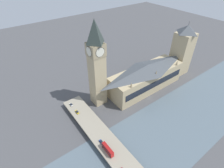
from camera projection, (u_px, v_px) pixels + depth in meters
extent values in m
plane|color=#4C4C4F|center=(150.00, 98.00, 169.99)|extent=(600.00, 600.00, 0.00)
cube|color=slate|center=(181.00, 121.00, 147.29)|extent=(58.44, 360.00, 0.30)
cube|color=tan|center=(146.00, 79.00, 176.92)|extent=(24.39, 80.86, 22.03)
cube|color=black|center=(155.00, 84.00, 168.33)|extent=(0.40, 74.39, 6.61)
pyramid|color=#474C51|center=(148.00, 67.00, 168.56)|extent=(23.91, 79.24, 5.77)
cone|color=#9E8966|center=(177.00, 63.00, 176.20)|extent=(2.20, 2.20, 5.00)
cone|color=#9E8966|center=(156.00, 73.00, 161.60)|extent=(2.20, 2.20, 5.00)
cone|color=#9E8966|center=(131.00, 85.00, 147.00)|extent=(2.20, 2.20, 5.00)
cube|color=tan|center=(97.00, 76.00, 148.99)|extent=(11.52, 11.52, 59.19)
cube|color=tan|center=(96.00, 49.00, 134.30)|extent=(12.22, 12.22, 10.37)
cylinder|color=black|center=(100.00, 52.00, 130.49)|extent=(0.50, 7.90, 7.90)
cylinder|color=silver|center=(100.00, 52.00, 130.41)|extent=(0.62, 7.32, 7.32)
cylinder|color=black|center=(92.00, 47.00, 138.11)|extent=(0.50, 7.90, 7.90)
cylinder|color=silver|center=(92.00, 47.00, 138.19)|extent=(0.62, 7.32, 7.32)
cylinder|color=black|center=(102.00, 47.00, 137.12)|extent=(7.90, 0.50, 7.90)
cylinder|color=silver|center=(102.00, 47.00, 137.18)|extent=(7.32, 0.62, 7.32)
cylinder|color=black|center=(89.00, 51.00, 131.48)|extent=(7.90, 0.50, 7.90)
cylinder|color=silver|center=(89.00, 52.00, 131.42)|extent=(7.32, 0.62, 7.32)
pyramid|color=#2D3833|center=(95.00, 31.00, 125.70)|extent=(11.76, 11.76, 18.22)
cube|color=tan|center=(181.00, 54.00, 194.72)|extent=(17.82, 17.82, 47.13)
pyramid|color=#474C51|center=(188.00, 29.00, 178.12)|extent=(17.82, 17.82, 8.02)
cylinder|color=#333338|center=(189.00, 23.00, 174.51)|extent=(0.30, 0.30, 4.00)
cube|color=gray|center=(122.00, 163.00, 115.80)|extent=(3.00, 13.78, 3.79)
cube|color=gray|center=(83.00, 116.00, 149.26)|extent=(3.00, 13.78, 3.79)
cube|color=gray|center=(122.00, 161.00, 114.30)|extent=(148.89, 16.21, 1.20)
cube|color=red|center=(108.00, 150.00, 118.15)|extent=(11.19, 2.44, 1.98)
cube|color=black|center=(108.00, 150.00, 117.91)|extent=(10.07, 2.50, 0.87)
cube|color=red|center=(108.00, 149.00, 116.86)|extent=(10.97, 2.44, 2.32)
cube|color=black|center=(108.00, 148.00, 116.79)|extent=(10.07, 2.50, 1.12)
cube|color=#A01515|center=(108.00, 147.00, 116.11)|extent=(10.86, 2.32, 0.16)
cylinder|color=black|center=(105.00, 145.00, 122.21)|extent=(1.15, 0.28, 1.15)
cylinder|color=black|center=(103.00, 147.00, 121.15)|extent=(1.15, 0.28, 1.15)
cylinder|color=black|center=(113.00, 155.00, 116.28)|extent=(1.15, 0.28, 1.15)
cylinder|color=black|center=(110.00, 157.00, 115.22)|extent=(1.15, 0.28, 1.15)
cylinder|color=black|center=(122.00, 168.00, 109.62)|extent=(0.61, 0.22, 0.61)
cube|color=navy|center=(101.00, 142.00, 124.52)|extent=(4.07, 1.76, 0.62)
cube|color=black|center=(101.00, 142.00, 124.13)|extent=(2.12, 1.59, 0.43)
cylinder|color=black|center=(101.00, 140.00, 126.06)|extent=(0.61, 0.22, 0.61)
cylinder|color=black|center=(99.00, 141.00, 125.31)|extent=(0.61, 0.22, 0.61)
cylinder|color=black|center=(103.00, 143.00, 124.00)|extent=(0.61, 0.22, 0.61)
cylinder|color=black|center=(102.00, 144.00, 123.25)|extent=(0.61, 0.22, 0.61)
cube|color=gold|center=(77.00, 112.00, 147.80)|extent=(4.75, 1.73, 0.64)
cube|color=black|center=(77.00, 112.00, 147.36)|extent=(2.47, 1.56, 0.52)
cylinder|color=black|center=(77.00, 111.00, 149.55)|extent=(0.62, 0.22, 0.62)
cylinder|color=black|center=(75.00, 111.00, 148.82)|extent=(0.62, 0.22, 0.62)
cylinder|color=black|center=(79.00, 113.00, 147.06)|extent=(0.62, 0.22, 0.62)
cylinder|color=black|center=(77.00, 114.00, 146.32)|extent=(0.62, 0.22, 0.62)
cube|color=silver|center=(71.00, 105.00, 154.97)|extent=(4.41, 1.81, 0.57)
cube|color=black|center=(71.00, 104.00, 154.55)|extent=(2.30, 1.63, 0.53)
cylinder|color=black|center=(71.00, 103.00, 156.57)|extent=(0.71, 0.22, 0.71)
cylinder|color=black|center=(70.00, 104.00, 155.79)|extent=(0.71, 0.22, 0.71)
cylinder|color=black|center=(73.00, 106.00, 154.37)|extent=(0.71, 0.22, 0.71)
cylinder|color=black|center=(71.00, 106.00, 153.60)|extent=(0.71, 0.22, 0.71)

